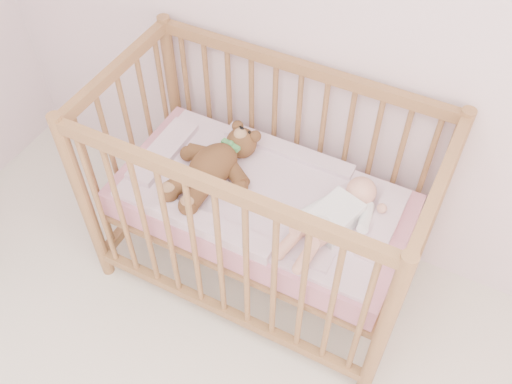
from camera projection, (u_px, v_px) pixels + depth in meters
The scene contains 5 objects.
crib at pixel (261, 203), 2.40m from camera, with size 1.36×0.76×1.00m, color #9B6D41, non-canonical shape.
mattress at pixel (261, 205), 2.41m from camera, with size 1.22×0.62×0.13m, color pink.
blanket at pixel (262, 193), 2.35m from camera, with size 1.10×0.58×0.06m, color #D593AF, non-canonical shape.
baby at pixel (336, 214), 2.18m from camera, with size 0.26×0.55×0.13m, color white, non-canonical shape.
teddy_bear at pixel (213, 165), 2.34m from camera, with size 0.37×0.53×0.15m, color brown, non-canonical shape.
Camera 1 is at (0.27, 0.23, 2.35)m, focal length 40.00 mm.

